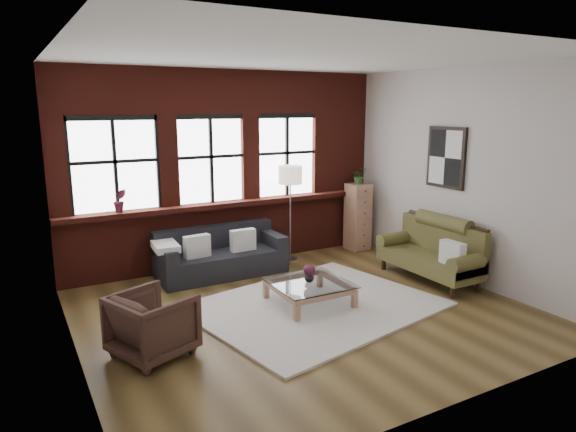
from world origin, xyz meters
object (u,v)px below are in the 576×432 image
dark_sofa (221,253)px  floor_lamp (290,210)px  vase (309,277)px  vintage_settee (429,251)px  armchair (153,324)px  coffee_table (309,294)px  drawer_chest (358,217)px

dark_sofa → floor_lamp: bearing=6.7°
vase → floor_lamp: 2.12m
vintage_settee → vase: vintage_settee is taller
vase → armchair: bearing=-169.7°
coffee_table → floor_lamp: bearing=67.6°
armchair → vintage_settee: bearing=-106.7°
vintage_settee → armchair: bearing=-175.2°
floor_lamp → vintage_settee: bearing=-55.3°
dark_sofa → drawer_chest: drawer_chest is taller
armchair → drawer_chest: (4.43, 2.31, 0.27)m
drawer_chest → floor_lamp: floor_lamp is taller
vintage_settee → coffee_table: vintage_settee is taller
coffee_table → floor_lamp: size_ratio=0.55×
dark_sofa → armchair: bearing=-127.6°
dark_sofa → vase: 1.83m
dark_sofa → vintage_settee: vintage_settee is taller
dark_sofa → drawer_chest: size_ratio=1.62×
dark_sofa → drawer_chest: (2.78, 0.17, 0.25)m
dark_sofa → coffee_table: 1.84m
armchair → drawer_chest: size_ratio=0.63×
vintage_settee → coffee_table: bearing=179.0°
dark_sofa → armchair: size_ratio=2.59×
coffee_table → vase: bearing=-135.0°
drawer_chest → floor_lamp: size_ratio=0.69×
drawer_chest → vase: bearing=-139.4°
dark_sofa → drawer_chest: bearing=3.4°
dark_sofa → coffee_table: size_ratio=2.02×
floor_lamp → coffee_table: bearing=-112.4°
armchair → floor_lamp: (2.99, 2.30, 0.55)m
armchair → coffee_table: 2.25m
vintage_settee → armchair: (-4.33, -0.36, -0.11)m
vase → floor_lamp: (0.78, 1.90, 0.51)m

